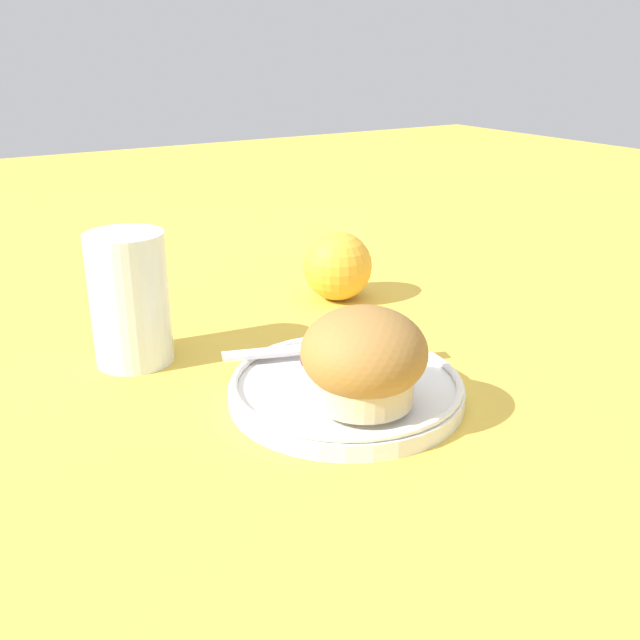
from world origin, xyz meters
TOP-DOWN VIEW (x-y plane):
  - ground_plane at (0.00, 0.00)m, footprint 3.00×3.00m
  - plate at (0.02, -0.02)m, footprint 0.19×0.19m
  - muffin at (0.01, -0.06)m, footprint 0.09×0.09m
  - cream_ramekin at (0.05, 0.03)m, footprint 0.05×0.05m
  - berry_pair at (0.00, 0.01)m, footprint 0.02×0.01m
  - butter_knife at (0.03, 0.04)m, footprint 0.18×0.07m
  - orange_fruit at (0.14, 0.19)m, footprint 0.08×0.08m
  - juice_glass at (-0.10, 0.15)m, footprint 0.07×0.07m

SIDE VIEW (x-z plane):
  - ground_plane at x=0.00m, z-range 0.00..0.00m
  - plate at x=0.02m, z-range 0.00..0.02m
  - butter_knife at x=0.03m, z-range 0.02..0.02m
  - berry_pair at x=0.00m, z-range 0.02..0.03m
  - cream_ramekin at x=0.05m, z-range 0.02..0.04m
  - orange_fruit at x=0.14m, z-range 0.00..0.08m
  - muffin at x=0.01m, z-range 0.02..0.09m
  - juice_glass at x=-0.10m, z-range 0.00..0.12m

